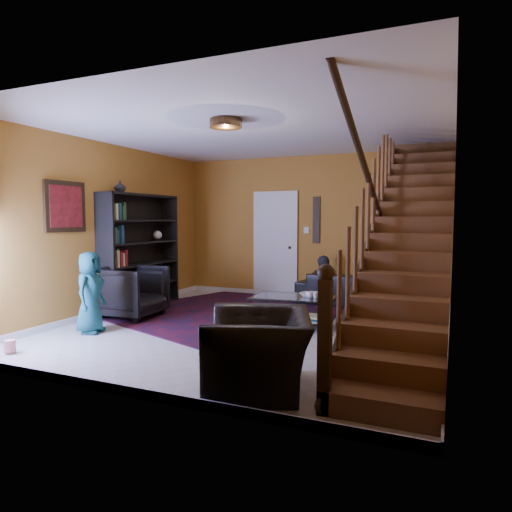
{
  "coord_description": "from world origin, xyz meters",
  "views": [
    {
      "loc": [
        2.62,
        -5.89,
        1.57
      ],
      "look_at": [
        -0.12,
        0.4,
        1.01
      ],
      "focal_mm": 32.0,
      "sensor_mm": 36.0,
      "label": 1
    }
  ],
  "objects_px": {
    "armchair_left": "(131,292)",
    "sofa": "(354,290)",
    "bookshelf": "(141,254)",
    "coffee_table": "(294,309)",
    "armchair_right": "(259,351)"
  },
  "relations": [
    {
      "from": "sofa",
      "to": "armchair_right",
      "type": "xyz_separation_m",
      "value": [
        0.0,
        -4.38,
        0.06
      ]
    },
    {
      "from": "bookshelf",
      "to": "armchair_left",
      "type": "relative_size",
      "value": 2.18
    },
    {
      "from": "sofa",
      "to": "armchair_left",
      "type": "distance_m",
      "value": 3.88
    },
    {
      "from": "armchair_left",
      "to": "sofa",
      "type": "bearing_deg",
      "value": -54.37
    },
    {
      "from": "armchair_right",
      "to": "sofa",
      "type": "bearing_deg",
      "value": 158.76
    },
    {
      "from": "sofa",
      "to": "armchair_left",
      "type": "bearing_deg",
      "value": 44.98
    },
    {
      "from": "sofa",
      "to": "armchair_right",
      "type": "height_order",
      "value": "armchair_right"
    },
    {
      "from": "armchair_right",
      "to": "coffee_table",
      "type": "bearing_deg",
      "value": 169.83
    },
    {
      "from": "bookshelf",
      "to": "sofa",
      "type": "xyz_separation_m",
      "value": [
        3.39,
        1.7,
        -0.67
      ]
    },
    {
      "from": "sofa",
      "to": "coffee_table",
      "type": "distance_m",
      "value": 2.02
    },
    {
      "from": "sofa",
      "to": "coffee_table",
      "type": "bearing_deg",
      "value": 82.92
    },
    {
      "from": "armchair_left",
      "to": "coffee_table",
      "type": "relative_size",
      "value": 0.74
    },
    {
      "from": "bookshelf",
      "to": "sofa",
      "type": "relative_size",
      "value": 1.0
    },
    {
      "from": "bookshelf",
      "to": "coffee_table",
      "type": "distance_m",
      "value": 3.02
    },
    {
      "from": "armchair_left",
      "to": "coffee_table",
      "type": "xyz_separation_m",
      "value": [
        2.56,
        0.46,
        -0.16
      ]
    }
  ]
}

